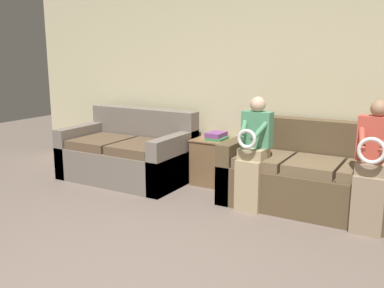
{
  "coord_description": "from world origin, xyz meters",
  "views": [
    {
      "loc": [
        1.79,
        -1.7,
        1.62
      ],
      "look_at": [
        -0.27,
        1.89,
        0.73
      ],
      "focal_mm": 40.0,
      "sensor_mm": 36.0,
      "label": 1
    }
  ],
  "objects_px": {
    "couch_main": "(316,178)",
    "book_stack": "(217,136)",
    "child_right_seated": "(373,162)",
    "child_left_seated": "(253,149)",
    "side_shelf": "(217,161)",
    "couch_side": "(129,155)"
  },
  "relations": [
    {
      "from": "couch_side",
      "to": "side_shelf",
      "type": "relative_size",
      "value": 2.8
    },
    {
      "from": "couch_main",
      "to": "book_stack",
      "type": "bearing_deg",
      "value": 171.2
    },
    {
      "from": "child_left_seated",
      "to": "couch_main",
      "type": "bearing_deg",
      "value": 31.86
    },
    {
      "from": "couch_side",
      "to": "side_shelf",
      "type": "height_order",
      "value": "couch_side"
    },
    {
      "from": "child_right_seated",
      "to": "child_left_seated",
      "type": "bearing_deg",
      "value": 179.97
    },
    {
      "from": "couch_main",
      "to": "side_shelf",
      "type": "bearing_deg",
      "value": 170.84
    },
    {
      "from": "couch_side",
      "to": "child_right_seated",
      "type": "bearing_deg",
      "value": -4.39
    },
    {
      "from": "couch_main",
      "to": "book_stack",
      "type": "relative_size",
      "value": 7.25
    },
    {
      "from": "side_shelf",
      "to": "book_stack",
      "type": "relative_size",
      "value": 2.18
    },
    {
      "from": "child_right_seated",
      "to": "side_shelf",
      "type": "bearing_deg",
      "value": 163.03
    },
    {
      "from": "couch_side",
      "to": "child_left_seated",
      "type": "xyz_separation_m",
      "value": [
        1.81,
        -0.23,
        0.33
      ]
    },
    {
      "from": "side_shelf",
      "to": "book_stack",
      "type": "bearing_deg",
      "value": -136.7
    },
    {
      "from": "child_left_seated",
      "to": "side_shelf",
      "type": "distance_m",
      "value": 0.96
    },
    {
      "from": "couch_main",
      "to": "couch_side",
      "type": "distance_m",
      "value": 2.39
    },
    {
      "from": "couch_side",
      "to": "child_right_seated",
      "type": "height_order",
      "value": "child_right_seated"
    },
    {
      "from": "side_shelf",
      "to": "book_stack",
      "type": "distance_m",
      "value": 0.32
    },
    {
      "from": "book_stack",
      "to": "couch_side",
      "type": "bearing_deg",
      "value": -163.46
    },
    {
      "from": "couch_side",
      "to": "side_shelf",
      "type": "bearing_deg",
      "value": 16.77
    },
    {
      "from": "couch_side",
      "to": "book_stack",
      "type": "xyz_separation_m",
      "value": [
        1.11,
        0.33,
        0.3
      ]
    },
    {
      "from": "couch_main",
      "to": "couch_side",
      "type": "relative_size",
      "value": 1.19
    },
    {
      "from": "couch_main",
      "to": "side_shelf",
      "type": "distance_m",
      "value": 1.29
    },
    {
      "from": "couch_main",
      "to": "side_shelf",
      "type": "height_order",
      "value": "couch_main"
    }
  ]
}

